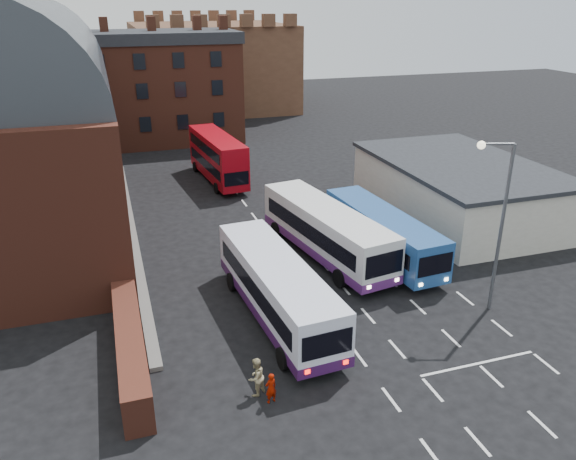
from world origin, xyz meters
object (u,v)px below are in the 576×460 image
object	(u,v)px
bus_red_double	(218,157)
bus_blue	(382,231)
bus_white_inbound	(326,229)
bus_white_outbound	(277,286)
pedestrian_beige	(256,377)
street_lamp	(497,212)
pedestrian_red	(271,388)

from	to	relation	value
bus_red_double	bus_blue	bearing A→B (deg)	103.95
bus_red_double	bus_white_inbound	bearing A→B (deg)	94.95
bus_white_outbound	bus_blue	world-z (taller)	bus_white_outbound
bus_white_outbound	bus_white_inbound	size ratio (longest dim) A/B	0.95
bus_white_outbound	pedestrian_beige	distance (m)	6.30
bus_white_inbound	bus_blue	bearing A→B (deg)	152.92
bus_white_inbound	bus_red_double	size ratio (longest dim) A/B	1.17
bus_white_outbound	pedestrian_beige	world-z (taller)	bus_white_outbound
street_lamp	pedestrian_beige	distance (m)	14.71
bus_white_inbound	street_lamp	xyz separation A→B (m)	(5.74, -8.78, 3.61)
bus_blue	street_lamp	xyz separation A→B (m)	(2.29, -7.68, 3.80)
bus_white_inbound	pedestrian_beige	distance (m)	14.25
bus_white_outbound	street_lamp	distance (m)	11.82
bus_white_outbound	bus_white_inbound	distance (m)	8.10
bus_red_double	street_lamp	size ratio (longest dim) A/B	1.16
street_lamp	bus_white_outbound	bearing A→B (deg)	166.83
bus_red_double	street_lamp	xyz separation A→B (m)	(9.07, -26.96, 3.35)
bus_blue	pedestrian_beige	distance (m)	15.62
bus_white_outbound	bus_red_double	size ratio (longest dim) A/B	1.12
bus_white_inbound	bus_red_double	xyz separation A→B (m)	(-3.33, 18.18, 0.26)
bus_blue	pedestrian_red	world-z (taller)	bus_blue
bus_white_outbound	pedestrian_red	distance (m)	6.79
pedestrian_beige	pedestrian_red	bearing A→B (deg)	90.23
bus_white_outbound	bus_blue	xyz separation A→B (m)	(8.64, 5.12, -0.12)
bus_red_double	street_lamp	distance (m)	28.65
bus_red_double	pedestrian_red	world-z (taller)	bus_red_double
bus_white_outbound	pedestrian_beige	xyz separation A→B (m)	(-2.66, -5.62, -1.03)
bus_white_inbound	street_lamp	world-z (taller)	street_lamp
bus_blue	pedestrian_red	xyz separation A→B (m)	(-10.85, -11.43, -1.08)
bus_white_inbound	pedestrian_beige	bearing A→B (deg)	47.03
pedestrian_beige	bus_blue	bearing A→B (deg)	-169.39
bus_white_outbound	street_lamp	size ratio (longest dim) A/B	1.30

